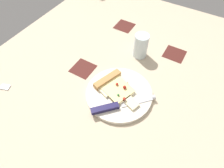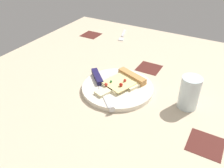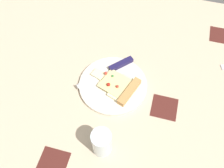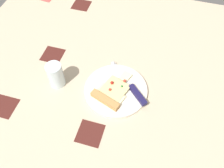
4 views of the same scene
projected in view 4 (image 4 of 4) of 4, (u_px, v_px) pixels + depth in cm
name	position (u px, v px, depth cm)	size (l,w,h in cm)	color
ground_plane	(100.00, 82.00, 98.02)	(130.64, 130.64, 3.00)	#C6B293
plate	(116.00, 90.00, 93.00)	(25.10, 25.10, 1.55)	silver
pizza_slice	(112.00, 92.00, 90.52)	(19.01, 14.13, 2.57)	beige
knife	(131.00, 87.00, 92.29)	(18.13, 18.77, 2.45)	silver
drinking_glass	(56.00, 75.00, 91.53)	(6.19, 6.19, 10.76)	silver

